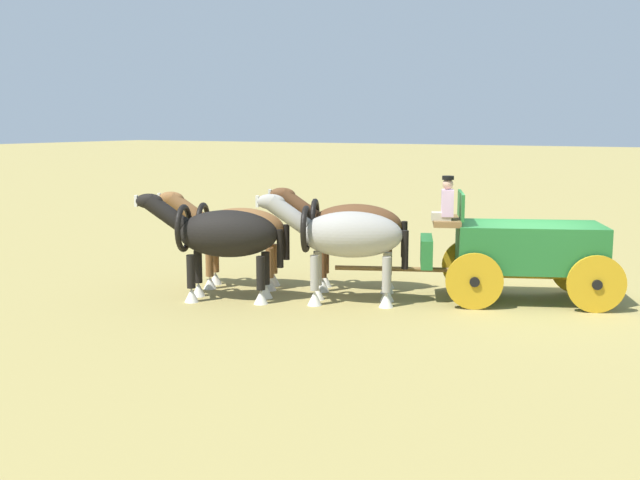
{
  "coord_description": "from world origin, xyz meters",
  "views": [
    {
      "loc": [
        -3.9,
        16.06,
        3.74
      ],
      "look_at": [
        4.16,
        1.54,
        1.2
      ],
      "focal_mm": 43.33,
      "sensor_mm": 36.0,
      "label": 1
    }
  ],
  "objects_px": {
    "show_wagon": "(522,248)",
    "draft_horse_rear_near": "(345,237)",
    "draft_horse_lead_near": "(222,236)",
    "draft_horse_rear_off": "(350,228)",
    "draft_horse_lead_off": "(235,230)"
  },
  "relations": [
    {
      "from": "draft_horse_rear_off",
      "to": "draft_horse_lead_near",
      "type": "bearing_deg",
      "value": 49.04
    },
    {
      "from": "draft_horse_rear_near",
      "to": "draft_horse_lead_near",
      "type": "height_order",
      "value": "draft_horse_rear_near"
    },
    {
      "from": "draft_horse_rear_near",
      "to": "draft_horse_lead_off",
      "type": "relative_size",
      "value": 1.04
    },
    {
      "from": "draft_horse_lead_off",
      "to": "show_wagon",
      "type": "bearing_deg",
      "value": -163.55
    },
    {
      "from": "draft_horse_rear_near",
      "to": "draft_horse_lead_off",
      "type": "xyz_separation_m",
      "value": [
        2.9,
        -0.21,
        -0.08
      ]
    },
    {
      "from": "draft_horse_rear_near",
      "to": "draft_horse_rear_off",
      "type": "relative_size",
      "value": 1.02
    },
    {
      "from": "show_wagon",
      "to": "draft_horse_rear_near",
      "type": "distance_m",
      "value": 3.73
    },
    {
      "from": "show_wagon",
      "to": "draft_horse_rear_near",
      "type": "height_order",
      "value": "show_wagon"
    },
    {
      "from": "draft_horse_rear_near",
      "to": "draft_horse_rear_off",
      "type": "xyz_separation_m",
      "value": [
        0.5,
        -1.2,
        0.02
      ]
    },
    {
      "from": "show_wagon",
      "to": "draft_horse_rear_near",
      "type": "xyz_separation_m",
      "value": [
        3.14,
        1.99,
        0.27
      ]
    },
    {
      "from": "show_wagon",
      "to": "draft_horse_rear_off",
      "type": "relative_size",
      "value": 1.94
    },
    {
      "from": "draft_horse_rear_near",
      "to": "draft_horse_lead_off",
      "type": "bearing_deg",
      "value": -4.1
    },
    {
      "from": "show_wagon",
      "to": "draft_horse_lead_off",
      "type": "bearing_deg",
      "value": 16.45
    },
    {
      "from": "show_wagon",
      "to": "draft_horse_rear_off",
      "type": "distance_m",
      "value": 3.74
    },
    {
      "from": "show_wagon",
      "to": "draft_horse_lead_near",
      "type": "distance_m",
      "value": 6.3
    }
  ]
}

